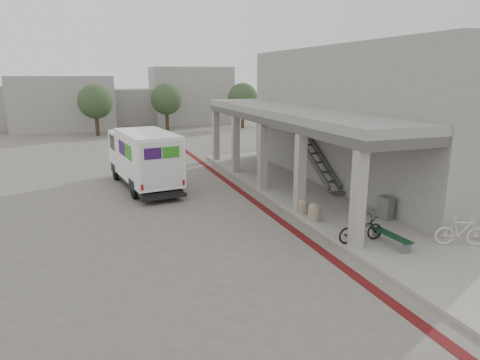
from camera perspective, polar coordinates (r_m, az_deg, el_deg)
name	(u,v)px	position (r m, az deg, el deg)	size (l,w,h in m)	color
ground	(256,223)	(16.70, 2.19, -5.78)	(120.00, 120.00, 0.00)	#605A53
bike_lane_stripe	(261,206)	(18.82, 2.76, -3.49)	(0.35, 40.00, 0.01)	#4F0F10
sidewalk	(345,211)	(18.48, 13.81, -4.04)	(4.40, 28.00, 0.12)	gray
transit_building	(347,119)	(23.05, 14.07, 7.94)	(7.60, 17.00, 7.00)	gray
distant_backdrop	(114,102)	(50.65, -16.45, 10.00)	(28.00, 10.00, 6.50)	#97958F
tree_left	(95,102)	(42.67, -18.73, 9.86)	(3.20, 3.20, 4.80)	#38281C
tree_mid	(166,99)	(45.35, -9.80, 10.57)	(3.20, 3.20, 4.80)	#38281C
tree_right	(243,98)	(46.46, 0.36, 10.84)	(3.20, 3.20, 4.80)	#38281C
fedex_truck	(143,157)	(22.13, -12.78, 2.96)	(3.00, 7.09, 2.93)	black
bench	(391,238)	(15.04, 19.51, -7.26)	(0.47, 1.67, 0.39)	slate
bollard_near	(314,212)	(16.80, 9.82, -4.19)	(0.46, 0.46, 0.69)	gray
bollard_far	(303,206)	(17.56, 8.39, -3.44)	(0.42, 0.42, 0.63)	gray
utility_cabinet	(386,208)	(17.63, 18.83, -3.53)	(0.40, 0.54, 0.89)	slate
bicycle_black	(361,229)	(15.02, 15.79, -6.30)	(0.59, 1.70, 0.89)	black
bicycle_cream	(461,231)	(15.89, 27.36, -6.07)	(0.46, 1.65, 0.99)	beige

